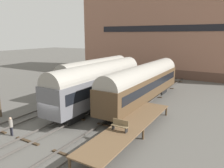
{
  "coord_description": "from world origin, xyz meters",
  "views": [
    {
      "loc": [
        14.32,
        -13.62,
        8.55
      ],
      "look_at": [
        0.0,
        10.66,
        2.2
      ],
      "focal_mm": 35.0,
      "sensor_mm": 36.0,
      "label": 1
    }
  ],
  "objects_px": {
    "train_car_navy": "(96,74)",
    "train_car_brown": "(144,82)",
    "train_car_grey": "(99,82)",
    "person_worker": "(11,125)",
    "bench": "(120,125)"
  },
  "relations": [
    {
      "from": "train_car_navy",
      "to": "train_car_brown",
      "type": "height_order",
      "value": "train_car_navy"
    },
    {
      "from": "bench",
      "to": "person_worker",
      "type": "relative_size",
      "value": 0.83
    },
    {
      "from": "train_car_brown",
      "to": "train_car_grey",
      "type": "height_order",
      "value": "train_car_grey"
    },
    {
      "from": "train_car_brown",
      "to": "train_car_grey",
      "type": "xyz_separation_m",
      "value": [
        -4.2,
        -3.73,
        0.2
      ]
    },
    {
      "from": "train_car_navy",
      "to": "train_car_brown",
      "type": "xyz_separation_m",
      "value": [
        8.4,
        -1.7,
        -0.02
      ]
    },
    {
      "from": "train_car_navy",
      "to": "bench",
      "type": "height_order",
      "value": "train_car_navy"
    },
    {
      "from": "train_car_grey",
      "to": "train_car_brown",
      "type": "bearing_deg",
      "value": 41.62
    },
    {
      "from": "train_car_grey",
      "to": "person_worker",
      "type": "bearing_deg",
      "value": -101.14
    },
    {
      "from": "train_car_grey",
      "to": "bench",
      "type": "xyz_separation_m",
      "value": [
        6.63,
        -6.92,
        -1.52
      ]
    },
    {
      "from": "train_car_brown",
      "to": "bench",
      "type": "bearing_deg",
      "value": -77.12
    },
    {
      "from": "train_car_navy",
      "to": "person_worker",
      "type": "xyz_separation_m",
      "value": [
        2.12,
        -15.99,
        -1.87
      ]
    },
    {
      "from": "person_worker",
      "to": "train_car_brown",
      "type": "bearing_deg",
      "value": 66.28
    },
    {
      "from": "train_car_navy",
      "to": "train_car_grey",
      "type": "height_order",
      "value": "train_car_grey"
    },
    {
      "from": "train_car_brown",
      "to": "bench",
      "type": "relative_size",
      "value": 13.3
    },
    {
      "from": "train_car_brown",
      "to": "person_worker",
      "type": "distance_m",
      "value": 15.72
    }
  ]
}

